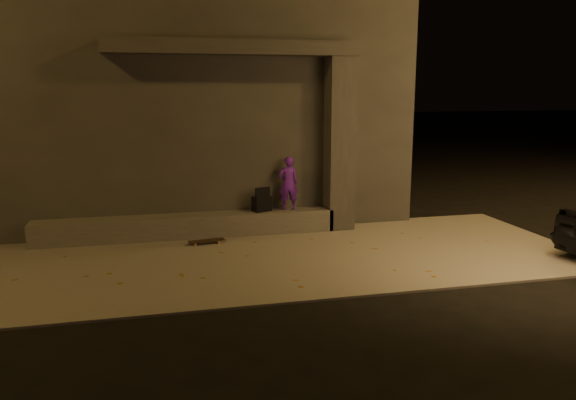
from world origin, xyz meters
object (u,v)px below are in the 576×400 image
object	(u,v)px
backpack	(262,203)
skateboard	(206,241)
column	(339,144)
skateboarder	(288,183)

from	to	relation	value
backpack	skateboard	xyz separation A→B (m)	(-1.22, -0.65, -0.57)
column	skateboarder	distance (m)	1.36
skateboarder	column	bearing A→B (deg)	-176.37
column	backpack	distance (m)	2.05
backpack	column	bearing A→B (deg)	-18.24
skateboarder	backpack	size ratio (longest dim) A/B	2.17
skateboard	skateboarder	bearing A→B (deg)	11.93
skateboarder	backpack	xyz separation A→B (m)	(-0.57, -0.00, -0.39)
skateboard	backpack	bearing A→B (deg)	19.95
column	skateboard	bearing A→B (deg)	-167.37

